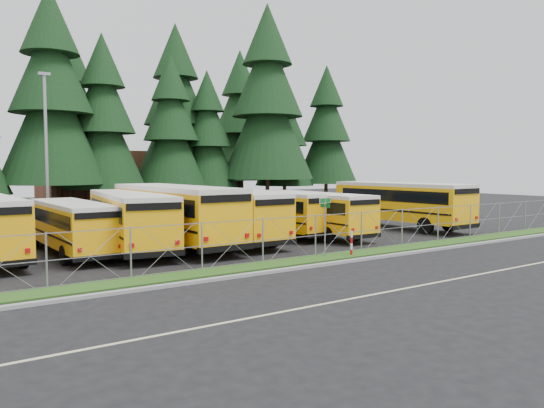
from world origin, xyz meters
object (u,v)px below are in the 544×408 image
(bus_2, at_px, (129,222))
(bus_5, at_px, (265,213))
(bus_6, at_px, (312,214))
(bus_3, at_px, (172,216))
(bus_4, at_px, (223,217))
(bus_1, at_px, (71,228))
(street_sign, at_px, (325,214))
(light_standard, at_px, (46,147))
(striped_bollard, at_px, (351,243))
(bus_east, at_px, (396,205))

(bus_2, xyz_separation_m, bus_5, (8.98, 0.99, -0.10))
(bus_6, bearing_deg, bus_5, 140.89)
(bus_3, distance_m, bus_4, 3.09)
(bus_1, height_order, bus_4, bus_4)
(bus_3, xyz_separation_m, street_sign, (4.54, -7.24, 0.41))
(bus_1, bearing_deg, light_standard, 83.74)
(street_sign, bearing_deg, striped_bollard, -17.40)
(bus_1, bearing_deg, bus_5, 1.93)
(striped_bollard, bearing_deg, light_standard, 120.44)
(bus_5, bearing_deg, bus_2, 179.37)
(street_sign, bearing_deg, bus_4, 101.53)
(bus_6, bearing_deg, light_standard, 142.68)
(bus_2, distance_m, light_standard, 10.54)
(bus_4, relative_size, bus_6, 1.09)
(bus_1, relative_size, striped_bollard, 8.16)
(bus_4, xyz_separation_m, striped_bollard, (2.76, -7.53, -0.85))
(bus_east, distance_m, striped_bollard, 12.68)
(light_standard, bearing_deg, bus_5, -38.14)
(bus_1, xyz_separation_m, bus_2, (2.76, -0.40, 0.20))
(bus_2, height_order, bus_east, bus_east)
(light_standard, bearing_deg, striped_bollard, -59.56)
(bus_4, xyz_separation_m, bus_5, (3.56, 1.09, -0.08))
(bus_1, height_order, bus_6, bus_6)
(street_sign, bearing_deg, bus_east, 28.44)
(bus_1, height_order, striped_bollard, bus_1)
(bus_2, bearing_deg, street_sign, -38.58)
(bus_east, xyz_separation_m, street_sign, (-11.93, -6.46, 0.46))
(bus_6, xyz_separation_m, bus_east, (7.62, 0.11, 0.24))
(bus_1, distance_m, bus_3, 5.12)
(bus_1, height_order, street_sign, street_sign)
(bus_east, distance_m, light_standard, 23.46)
(street_sign, relative_size, light_standard, 0.28)
(bus_east, bearing_deg, striped_bollard, -148.69)
(bus_2, distance_m, bus_6, 11.21)
(bus_2, bearing_deg, bus_4, 6.80)
(bus_2, xyz_separation_m, light_standard, (-1.91, 9.55, 4.02))
(striped_bollard, height_order, light_standard, light_standard)
(bus_1, xyz_separation_m, bus_5, (11.74, 0.59, 0.09))
(street_sign, bearing_deg, light_standard, 117.65)
(bus_east, bearing_deg, bus_6, 179.20)
(bus_3, xyz_separation_m, bus_4, (3.08, -0.12, -0.17))
(bus_2, bearing_deg, bus_east, 5.51)
(street_sign, bearing_deg, bus_5, 75.59)
(bus_4, bearing_deg, bus_3, 177.60)
(bus_2, height_order, bus_6, bus_2)
(bus_3, xyz_separation_m, light_standard, (-4.25, 9.52, 3.88))
(bus_5, xyz_separation_m, bus_6, (2.19, -1.86, -0.04))
(bus_4, xyz_separation_m, bus_east, (13.38, -0.66, 0.12))
(bus_4, height_order, striped_bollard, bus_4)
(bus_5, xyz_separation_m, striped_bollard, (-0.80, -8.62, -0.78))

